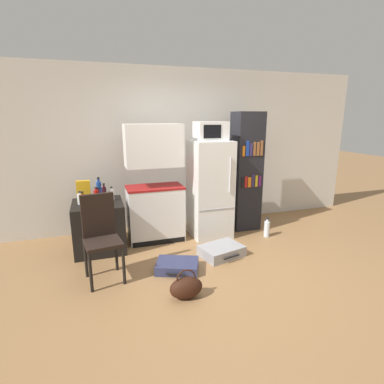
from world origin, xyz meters
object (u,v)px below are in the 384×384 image
object	(u,v)px
bottle_wine_dark	(104,194)
microwave	(211,131)
bottle_amber_beer	(82,200)
handbag	(186,287)
bottle_clear_short	(80,199)
bottle_ketchup_red	(97,195)
water_bottle_front	(267,229)
kitchen_hutch	(155,188)
refrigerator	(210,189)
bookshelf	(246,172)
side_table	(99,226)
suitcase_small_flat	(221,251)
bottle_milk_white	(112,195)
chair	(101,230)
bottle_blue_soda	(99,189)
suitcase_large_flat	(177,266)
cereal_box	(84,191)
bowl	(96,204)

from	to	relation	value
bottle_wine_dark	microwave	bearing A→B (deg)	-0.34
bottle_amber_beer	handbag	bearing A→B (deg)	-54.96
handbag	bottle_wine_dark	bearing A→B (deg)	114.31
bottle_clear_short	bottle_amber_beer	size ratio (longest dim) A/B	0.90
bottle_ketchup_red	water_bottle_front	xyz separation A→B (m)	(2.57, -0.46, -0.66)
kitchen_hutch	handbag	world-z (taller)	kitchen_hutch
refrigerator	bottle_ketchup_red	world-z (taller)	refrigerator
bookshelf	bottle_ketchup_red	distance (m)	2.43
side_table	suitcase_small_flat	xyz separation A→B (m)	(1.60, -0.76, -0.28)
microwave	bottle_milk_white	world-z (taller)	microwave
side_table	refrigerator	size ratio (longest dim) A/B	0.46
bottle_milk_white	bottle_wine_dark	bearing A→B (deg)	-164.94
bottle_wine_dark	bottle_clear_short	size ratio (longest dim) A/B	1.43
side_table	chair	bearing A→B (deg)	-89.00
bottle_clear_short	bottle_milk_white	bearing A→B (deg)	10.87
side_table	microwave	bearing A→B (deg)	1.30
bookshelf	bottle_clear_short	size ratio (longest dim) A/B	10.63
bottle_blue_soda	bottle_clear_short	world-z (taller)	bottle_blue_soda
suitcase_large_flat	refrigerator	bearing A→B (deg)	72.56
bottle_ketchup_red	cereal_box	distance (m)	0.19
bottle_amber_beer	cereal_box	xyz separation A→B (m)	(0.01, 0.26, 0.06)
bottle_wine_dark	chair	world-z (taller)	chair
suitcase_large_flat	handbag	xyz separation A→B (m)	(-0.07, -0.61, 0.07)
kitchen_hutch	bottle_milk_white	distance (m)	0.64
bottle_wine_dark	cereal_box	bearing A→B (deg)	159.62
bottle_wine_dark	bottle_amber_beer	xyz separation A→B (m)	(-0.29, -0.16, -0.03)
bottle_amber_beer	suitcase_large_flat	world-z (taller)	bottle_amber_beer
bottle_ketchup_red	refrigerator	bearing A→B (deg)	-2.49
bottle_milk_white	bottle_ketchup_red	bearing A→B (deg)	169.52
suitcase_large_flat	suitcase_small_flat	distance (m)	0.72
bookshelf	chair	xyz separation A→B (m)	(-2.40, -0.99, -0.39)
water_bottle_front	bookshelf	bearing A→B (deg)	106.96
bottle_amber_beer	bottle_wine_dark	bearing A→B (deg)	28.28
bookshelf	cereal_box	xyz separation A→B (m)	(-2.59, -0.01, -0.13)
side_table	bottle_milk_white	world-z (taller)	bottle_milk_white
bottle_blue_soda	bottle_milk_white	xyz separation A→B (m)	(0.17, -0.18, -0.05)
bottle_amber_beer	water_bottle_front	xyz separation A→B (m)	(2.76, -0.24, -0.66)
bottle_clear_short	bottle_milk_white	world-z (taller)	bottle_milk_white
bottle_clear_short	water_bottle_front	size ratio (longest dim) A/B	0.57
bottle_milk_white	cereal_box	world-z (taller)	cereal_box
bookshelf	chair	distance (m)	2.63
bottle_clear_short	bowl	bearing A→B (deg)	-36.05
bottle_blue_soda	refrigerator	bearing A→B (deg)	-7.32
water_bottle_front	microwave	bearing A→B (deg)	155.66
bottle_wine_dark	suitcase_small_flat	xyz separation A→B (m)	(1.49, -0.80, -0.74)
suitcase_small_flat	chair	bearing A→B (deg)	168.33
bottle_clear_short	suitcase_small_flat	size ratio (longest dim) A/B	0.29
bottle_clear_short	cereal_box	distance (m)	0.18
bottle_wine_dark	bottle_milk_white	size ratio (longest dim) A/B	1.32
chair	water_bottle_front	bearing A→B (deg)	1.86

